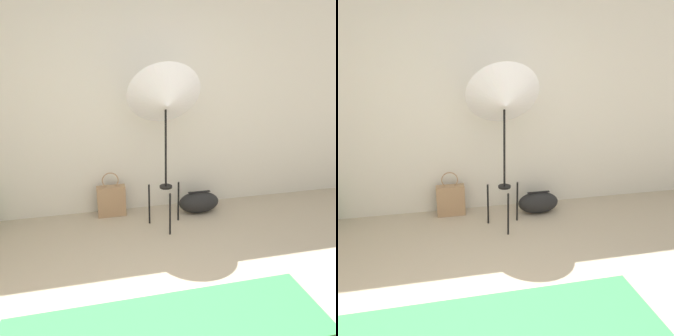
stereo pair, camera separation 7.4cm
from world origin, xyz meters
TOP-DOWN VIEW (x-y plane):
  - wall_back at (0.00, 2.46)m, footprint 8.00×0.05m
  - photo_umbrella at (0.32, 1.91)m, footprint 0.74×0.56m
  - tote_bag at (-0.24, 2.30)m, footprint 0.32×0.11m
  - duffel_bag at (0.77, 2.15)m, footprint 0.48×0.25m

SIDE VIEW (x-z plane):
  - duffel_bag at x=0.77m, z-range 0.00..0.26m
  - tote_bag at x=-0.24m, z-range -0.08..0.45m
  - wall_back at x=0.00m, z-range 0.00..2.60m
  - photo_umbrella at x=0.32m, z-range 0.49..2.21m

